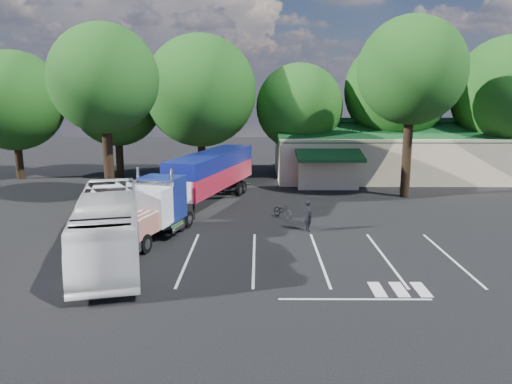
{
  "coord_description": "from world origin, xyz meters",
  "views": [
    {
      "loc": [
        0.23,
        -29.27,
        7.95
      ],
      "look_at": [
        0.07,
        0.32,
        2.0
      ],
      "focal_mm": 35.0,
      "sensor_mm": 36.0,
      "label": 1
    }
  ],
  "objects_px": {
    "woman": "(308,216)",
    "tour_bus": "(108,226)",
    "semi_truck": "(199,179)",
    "bicycle": "(283,210)",
    "silver_sedan": "(313,176)"
  },
  "relations": [
    {
      "from": "bicycle",
      "to": "silver_sedan",
      "type": "relative_size",
      "value": 0.43
    },
    {
      "from": "semi_truck",
      "to": "tour_bus",
      "type": "height_order",
      "value": "semi_truck"
    },
    {
      "from": "bicycle",
      "to": "silver_sedan",
      "type": "xyz_separation_m",
      "value": [
        3.2,
        12.13,
        0.22
      ]
    },
    {
      "from": "semi_truck",
      "to": "silver_sedan",
      "type": "bearing_deg",
      "value": 65.68
    },
    {
      "from": "bicycle",
      "to": "semi_truck",
      "type": "bearing_deg",
      "value": 125.29
    },
    {
      "from": "semi_truck",
      "to": "silver_sedan",
      "type": "height_order",
      "value": "semi_truck"
    },
    {
      "from": "semi_truck",
      "to": "tour_bus",
      "type": "bearing_deg",
      "value": -91.72
    },
    {
      "from": "woman",
      "to": "semi_truck",
      "type": "bearing_deg",
      "value": 36.24
    },
    {
      "from": "semi_truck",
      "to": "bicycle",
      "type": "xyz_separation_m",
      "value": [
        5.57,
        -1.9,
        -1.71
      ]
    },
    {
      "from": "tour_bus",
      "to": "silver_sedan",
      "type": "distance_m",
      "value": 23.46
    },
    {
      "from": "semi_truck",
      "to": "bicycle",
      "type": "bearing_deg",
      "value": -2.55
    },
    {
      "from": "semi_truck",
      "to": "tour_bus",
      "type": "relative_size",
      "value": 1.57
    },
    {
      "from": "bicycle",
      "to": "tour_bus",
      "type": "distance_m",
      "value": 11.95
    },
    {
      "from": "tour_bus",
      "to": "silver_sedan",
      "type": "height_order",
      "value": "tour_bus"
    },
    {
      "from": "woman",
      "to": "tour_bus",
      "type": "height_order",
      "value": "tour_bus"
    }
  ]
}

